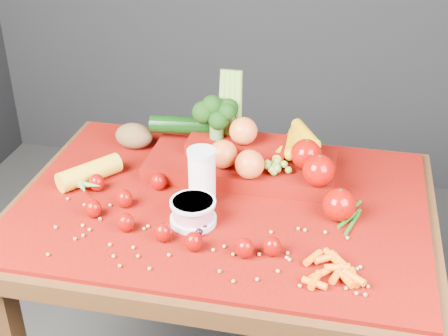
% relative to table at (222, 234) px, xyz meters
% --- Properties ---
extents(table, '(1.10, 0.80, 0.75)m').
position_rel_table_xyz_m(table, '(0.00, 0.00, 0.00)').
color(table, '#361E0C').
rests_on(table, ground).
extents(red_cloth, '(1.05, 0.75, 0.01)m').
position_rel_table_xyz_m(red_cloth, '(0.00, 0.00, 0.10)').
color(red_cloth, '#740903').
rests_on(red_cloth, table).
extents(milk_glass, '(0.07, 0.07, 0.16)m').
position_rel_table_xyz_m(milk_glass, '(-0.05, -0.02, 0.19)').
color(milk_glass, white).
rests_on(milk_glass, red_cloth).
extents(yogurt_bowl, '(0.12, 0.12, 0.06)m').
position_rel_table_xyz_m(yogurt_bowl, '(-0.05, -0.11, 0.14)').
color(yogurt_bowl, silver).
rests_on(yogurt_bowl, red_cloth).
extents(strawberry_scatter, '(0.54, 0.28, 0.05)m').
position_rel_table_xyz_m(strawberry_scatter, '(-0.12, -0.14, 0.13)').
color(strawberry_scatter, '#8A0005').
rests_on(strawberry_scatter, red_cloth).
extents(dark_grape_cluster, '(0.06, 0.05, 0.03)m').
position_rel_table_xyz_m(dark_grape_cluster, '(-0.03, -0.15, 0.12)').
color(dark_grape_cluster, black).
rests_on(dark_grape_cluster, red_cloth).
extents(soybean_scatter, '(0.84, 0.24, 0.01)m').
position_rel_table_xyz_m(soybean_scatter, '(0.00, -0.20, 0.11)').
color(soybean_scatter, '#A77F48').
rests_on(soybean_scatter, red_cloth).
extents(corn_ear, '(0.25, 0.26, 0.06)m').
position_rel_table_xyz_m(corn_ear, '(-0.38, -0.01, 0.13)').
color(corn_ear, gold).
rests_on(corn_ear, red_cloth).
extents(potato, '(0.11, 0.08, 0.08)m').
position_rel_table_xyz_m(potato, '(-0.32, 0.24, 0.15)').
color(potato, brown).
rests_on(potato, red_cloth).
extents(baby_carrot_pile, '(0.18, 0.17, 0.03)m').
position_rel_table_xyz_m(baby_carrot_pile, '(0.30, -0.25, 0.12)').
color(baby_carrot_pile, '#E76008').
rests_on(baby_carrot_pile, red_cloth).
extents(green_bean_pile, '(0.14, 0.12, 0.01)m').
position_rel_table_xyz_m(green_bean_pile, '(0.32, -0.01, 0.11)').
color(green_bean_pile, '#1B5413').
rests_on(green_bean_pile, red_cloth).
extents(produce_mound, '(0.61, 0.36, 0.27)m').
position_rel_table_xyz_m(produce_mound, '(0.05, 0.15, 0.17)').
color(produce_mound, '#740903').
rests_on(produce_mound, red_cloth).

